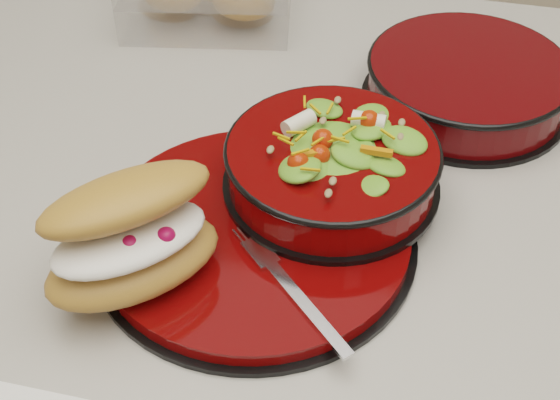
% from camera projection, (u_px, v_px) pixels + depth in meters
% --- Properties ---
extents(island_counter, '(1.24, 0.74, 0.90)m').
position_uv_depth(island_counter, '(338.00, 388.00, 1.14)').
color(island_counter, silver).
rests_on(island_counter, ground).
extents(dinner_plate, '(0.31, 0.31, 0.02)m').
position_uv_depth(dinner_plate, '(255.00, 234.00, 0.74)').
color(dinner_plate, black).
rests_on(dinner_plate, island_counter).
extents(salad_bowl, '(0.21, 0.21, 0.09)m').
position_uv_depth(salad_bowl, '(332.00, 160.00, 0.75)').
color(salad_bowl, black).
rests_on(salad_bowl, dinner_plate).
extents(croissant, '(0.17, 0.18, 0.10)m').
position_uv_depth(croissant, '(133.00, 236.00, 0.66)').
color(croissant, '#C1753B').
rests_on(croissant, dinner_plate).
extents(fork, '(0.12, 0.12, 0.00)m').
position_uv_depth(fork, '(292.00, 290.00, 0.67)').
color(fork, silver).
rests_on(fork, dinner_plate).
extents(extra_bowl, '(0.24, 0.24, 0.05)m').
position_uv_depth(extra_bowl, '(467.00, 81.00, 0.89)').
color(extra_bowl, black).
rests_on(extra_bowl, island_counter).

